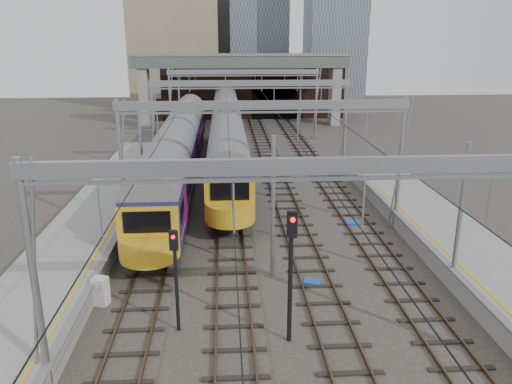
{
  "coord_description": "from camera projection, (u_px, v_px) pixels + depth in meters",
  "views": [
    {
      "loc": [
        -2.24,
        -20.31,
        11.28
      ],
      "look_at": [
        -0.42,
        8.16,
        2.4
      ],
      "focal_mm": 35.0,
      "sensor_mm": 36.0,
      "label": 1
    }
  ],
  "objects": [
    {
      "name": "platform_left",
      "position": [
        65.0,
        266.0,
        24.44
      ],
      "size": [
        4.32,
        55.0,
        1.12
      ],
      "color": "gray",
      "rests_on": "ground"
    },
    {
      "name": "equip_cover_a",
      "position": [
        312.0,
        282.0,
        23.92
      ],
      "size": [
        0.95,
        0.82,
        0.09
      ],
      "primitive_type": "cube",
      "rotation": [
        0.0,
        0.0,
        -0.39
      ],
      "color": "#1850B4",
      "rests_on": "ground"
    },
    {
      "name": "overbridge",
      "position": [
        241.0,
        69.0,
        64.51
      ],
      "size": [
        28.0,
        3.0,
        9.25
      ],
      "color": "gray",
      "rests_on": "ground"
    },
    {
      "name": "overhead_line",
      "position": [
        251.0,
        96.0,
        41.36
      ],
      "size": [
        16.8,
        80.0,
        8.0
      ],
      "color": "gray",
      "rests_on": "ground"
    },
    {
      "name": "ground",
      "position": [
        276.0,
        295.0,
        22.84
      ],
      "size": [
        160.0,
        160.0,
        0.0
      ],
      "primitive_type": "plane",
      "color": "#38332D",
      "rests_on": "ground"
    },
    {
      "name": "relay_cabinet",
      "position": [
        100.0,
        291.0,
        21.85
      ],
      "size": [
        0.77,
        0.69,
        1.28
      ],
      "primitive_type": "cube",
      "rotation": [
        0.0,
        0.0,
        -0.3
      ],
      "color": "silver",
      "rests_on": "ground"
    },
    {
      "name": "signal_near_left",
      "position": [
        175.0,
        267.0,
        19.19
      ],
      "size": [
        0.34,
        0.45,
        4.38
      ],
      "rotation": [
        0.0,
        0.0,
        -0.22
      ],
      "color": "black",
      "rests_on": "ground"
    },
    {
      "name": "city_skyline",
      "position": [
        251.0,
        1.0,
        85.08
      ],
      "size": [
        37.5,
        27.5,
        60.0
      ],
      "color": "tan",
      "rests_on": "ground"
    },
    {
      "name": "tracks",
      "position": [
        256.0,
        195.0,
        37.13
      ],
      "size": [
        14.4,
        80.0,
        0.22
      ],
      "color": "#4C3828",
      "rests_on": "ground"
    },
    {
      "name": "signal_near_centre",
      "position": [
        291.0,
        263.0,
        18.34
      ],
      "size": [
        0.41,
        0.48,
        5.39
      ],
      "rotation": [
        0.0,
        0.0,
        -0.25
      ],
      "color": "black",
      "rests_on": "ground"
    },
    {
      "name": "retaining_wall",
      "position": [
        249.0,
        88.0,
        71.12
      ],
      "size": [
        28.0,
        2.75,
        9.0
      ],
      "color": "#321C16",
      "rests_on": "ground"
    },
    {
      "name": "train_main",
      "position": [
        226.0,
        110.0,
        61.74
      ],
      "size": [
        3.02,
        69.67,
        5.12
      ],
      "color": "black",
      "rests_on": "ground"
    },
    {
      "name": "equip_cover_c",
      "position": [
        352.0,
        223.0,
        31.53
      ],
      "size": [
        0.98,
        0.7,
        0.11
      ],
      "primitive_type": "cube",
      "rotation": [
        0.0,
        0.0,
        -0.01
      ],
      "color": "#1850B4",
      "rests_on": "ground"
    },
    {
      "name": "equip_cover_b",
      "position": [
        239.0,
        222.0,
        31.71
      ],
      "size": [
        1.16,
        1.01,
        0.11
      ],
      "primitive_type": "cube",
      "rotation": [
        0.0,
        0.0,
        -0.42
      ],
      "color": "#1850B4",
      "rests_on": "ground"
    },
    {
      "name": "train_second",
      "position": [
        178.0,
        148.0,
        40.51
      ],
      "size": [
        3.04,
        35.17,
        5.15
      ],
      "color": "black",
      "rests_on": "ground"
    },
    {
      "name": "platform_right",
      "position": [
        511.0,
        293.0,
        21.87
      ],
      "size": [
        4.32,
        47.0,
        1.12
      ],
      "color": "gray",
      "rests_on": "ground"
    }
  ]
}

